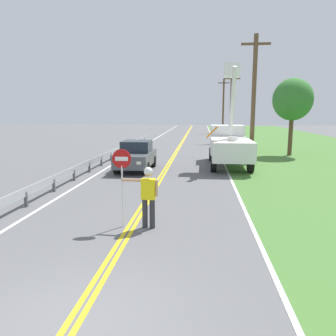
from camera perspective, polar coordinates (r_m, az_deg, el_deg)
The scene contains 15 objects.
ground_plane at distance 6.04m, azimuth -16.49°, elevation -24.93°, with size 160.00×160.00×0.00m, color #5B5B5E.
grass_verge_right at distance 26.59m, azimuth 26.70°, elevation 1.40°, with size 16.00×110.00×0.01m, color #477533.
centerline_yellow_left at distance 24.89m, azimuth 0.71°, elevation 1.95°, with size 0.11×110.00×0.01m, color yellow.
centerline_yellow_right at distance 24.87m, azimuth 1.12°, elevation 1.94°, with size 0.11×110.00×0.01m, color yellow.
edge_line_right at distance 24.85m, azimuth 9.22°, elevation 1.81°, with size 0.12×110.00×0.01m, color silver.
edge_line_left at distance 25.43m, azimuth -7.20°, elevation 2.04°, with size 0.12×110.00×0.01m, color silver.
flagger_worker at distance 9.61m, azimuth -3.48°, elevation -4.42°, with size 1.09×0.26×1.83m.
stop_sign_paddle at distance 9.65m, azimuth -7.99°, elevation -0.41°, with size 0.56×0.04×2.33m.
utility_bucket_truck at distance 21.29m, azimuth 10.51°, elevation 4.34°, with size 2.70×6.82×6.20m.
oncoming_sedan_nearest at distance 19.30m, azimuth -5.52°, elevation 2.10°, with size 1.94×4.12×1.70m.
utility_pole_near at distance 22.08m, azimuth 14.61°, elevation 11.67°, with size 1.80×0.28×8.13m.
utility_pole_mid at distance 37.66m, azimuth 10.86°, elevation 10.45°, with size 1.80×0.28×7.53m.
utility_pole_far at distance 54.21m, azimuth 9.55°, elevation 10.71°, with size 1.80×0.28×8.43m.
guardrail_left_shoulder at distance 22.27m, azimuth -10.64°, elevation 2.19°, with size 0.10×32.00×0.71m.
roadside_tree_verge at distance 27.29m, azimuth 20.79°, elevation 10.99°, with size 3.00×3.00×5.90m.
Camera 1 is at (2.01, -4.57, 3.40)m, focal length 35.19 mm.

